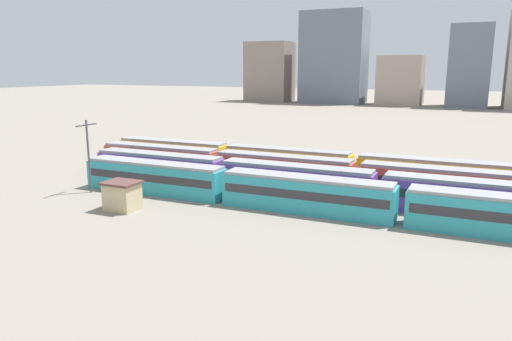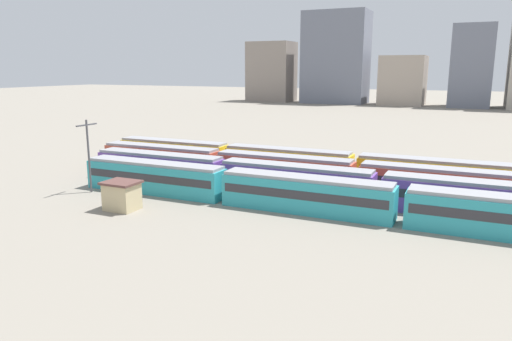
{
  "view_description": "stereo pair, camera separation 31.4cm",
  "coord_description": "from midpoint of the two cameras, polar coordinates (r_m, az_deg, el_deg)",
  "views": [
    {
      "loc": [
        34.7,
        -45.16,
        14.47
      ],
      "look_at": [
        10.83,
        7.8,
        2.04
      ],
      "focal_mm": 33.37,
      "sensor_mm": 36.0,
      "label": 1
    },
    {
      "loc": [
        34.98,
        -45.03,
        14.47
      ],
      "look_at": [
        10.83,
        7.8,
        2.04
      ],
      "focal_mm": 33.37,
      "sensor_mm": 36.0,
      "label": 2
    }
  ],
  "objects": [
    {
      "name": "ground_plane",
      "position": [
        64.97,
        -8.88,
        -0.94
      ],
      "size": [
        600.0,
        600.0,
        0.0
      ],
      "primitive_type": "plane",
      "color": "gray"
    },
    {
      "name": "catenary_pole_0",
      "position": [
        59.4,
        -19.6,
        2.07
      ],
      "size": [
        0.24,
        3.2,
        8.69
      ],
      "color": "#4C4C51",
      "rests_on": "ground_plane"
    },
    {
      "name": "signal_hut",
      "position": [
        51.61,
        -15.91,
        -2.89
      ],
      "size": [
        3.6,
        3.0,
        3.04
      ],
      "color": "#C6B284",
      "rests_on": "ground_plane"
    },
    {
      "name": "distant_building_0",
      "position": [
        220.48,
        1.61,
        11.74
      ],
      "size": [
        19.6,
        14.98,
        26.36
      ],
      "primitive_type": "cube",
      "color": "gray",
      "rests_on": "ground_plane"
    },
    {
      "name": "distant_building_1",
      "position": [
        210.87,
        9.28,
        13.18
      ],
      "size": [
        26.55,
        16.89,
        38.18
      ],
      "primitive_type": "cube",
      "color": "slate",
      "rests_on": "ground_plane"
    },
    {
      "name": "distant_building_2",
      "position": [
        205.27,
        16.92,
        10.27
      ],
      "size": [
        17.24,
        18.47,
        19.68
      ],
      "primitive_type": "cube",
      "color": "#A89989",
      "rests_on": "ground_plane"
    },
    {
      "name": "distant_building_3",
      "position": [
        203.43,
        24.16,
        11.32
      ],
      "size": [
        14.84,
        18.88,
        30.87
      ],
      "primitive_type": "cube",
      "color": "slate",
      "rests_on": "ground_plane"
    }
  ]
}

